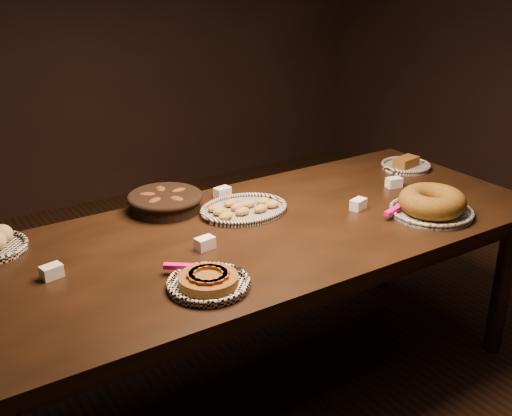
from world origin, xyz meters
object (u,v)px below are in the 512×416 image
buffet_table (259,246)px  apple_tart_plate (208,282)px  madeleine_platter (243,209)px  bundt_cake_plate (432,204)px

buffet_table → apple_tart_plate: size_ratio=7.67×
madeleine_platter → apple_tart_plate: bearing=-151.7°
apple_tart_plate → madeleine_platter: (0.43, 0.47, -0.00)m
buffet_table → apple_tart_plate: (-0.39, -0.29, 0.09)m
buffet_table → apple_tart_plate: apple_tart_plate is taller
apple_tart_plate → madeleine_platter: bearing=69.8°
buffet_table → madeleine_platter: size_ratio=6.40×
apple_tart_plate → bundt_cake_plate: bundt_cake_plate is taller
buffet_table → bundt_cake_plate: (0.68, -0.27, 0.12)m
madeleine_platter → bundt_cake_plate: bundt_cake_plate is taller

